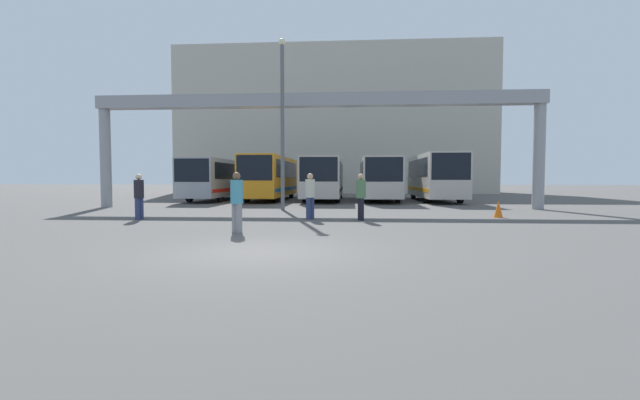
{
  "coord_description": "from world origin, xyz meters",
  "views": [
    {
      "loc": [
        2.04,
        -9.39,
        1.66
      ],
      "look_at": [
        0.1,
        17.14,
        0.3
      ],
      "focal_mm": 24.0,
      "sensor_mm": 36.0,
      "label": 1
    }
  ],
  "objects": [
    {
      "name": "pedestrian_mid_right",
      "position": [
        0.39,
        7.72,
        0.98
      ],
      "size": [
        0.39,
        0.39,
        1.86
      ],
      "rotation": [
        0.0,
        0.0,
        0.82
      ],
      "color": "navy",
      "rests_on": "ground"
    },
    {
      "name": "ground_plane",
      "position": [
        0.0,
        0.0,
        0.0
      ],
      "size": [
        200.0,
        200.0,
        0.0
      ],
      "primitive_type": "plane",
      "color": "#514F4C"
    },
    {
      "name": "pedestrian_near_left",
      "position": [
        -1.46,
        3.44,
        0.98
      ],
      "size": [
        0.38,
        0.38,
        1.84
      ],
      "rotation": [
        0.0,
        0.0,
        2.57
      ],
      "color": "gray",
      "rests_on": "ground"
    },
    {
      "name": "lamp_post",
      "position": [
        -1.52,
        12.63,
        4.77
      ],
      "size": [
        0.36,
        0.36,
        8.81
      ],
      "color": "#595B60",
      "rests_on": "ground"
    },
    {
      "name": "bus_slot_1",
      "position": [
        -4.05,
        22.76,
        1.86
      ],
      "size": [
        2.53,
        11.27,
        3.23
      ],
      "color": "orange",
      "rests_on": "ground"
    },
    {
      "name": "bus_slot_0",
      "position": [
        -8.1,
        22.52,
        1.74
      ],
      "size": [
        2.52,
        10.8,
        3.01
      ],
      "color": "#999EA5",
      "rests_on": "ground"
    },
    {
      "name": "bus_slot_2",
      "position": [
        0.0,
        22.8,
        1.78
      ],
      "size": [
        2.63,
        11.36,
        3.08
      ],
      "color": "beige",
      "rests_on": "ground"
    },
    {
      "name": "pedestrian_mid_left",
      "position": [
        2.42,
        7.45,
        0.98
      ],
      "size": [
        0.38,
        0.38,
        1.84
      ],
      "rotation": [
        0.0,
        0.0,
        1.81
      ],
      "color": "black",
      "rests_on": "ground"
    },
    {
      "name": "bus_slot_3",
      "position": [
        4.05,
        22.26,
        1.77
      ],
      "size": [
        2.55,
        10.28,
        3.06
      ],
      "color": "beige",
      "rests_on": "ground"
    },
    {
      "name": "traffic_cone",
      "position": [
        8.24,
        9.1,
        0.36
      ],
      "size": [
        0.37,
        0.37,
        0.73
      ],
      "color": "orange",
      "rests_on": "ground"
    },
    {
      "name": "overhead_gantry",
      "position": [
        0.0,
        14.11,
        5.21
      ],
      "size": [
        24.53,
        0.8,
        6.27
      ],
      "color": "gray",
      "rests_on": "ground"
    },
    {
      "name": "building_backdrop",
      "position": [
        0.0,
        42.47,
        8.08
      ],
      "size": [
        35.15,
        12.0,
        16.17
      ],
      "color": "#B7B2A3",
      "rests_on": "ground"
    },
    {
      "name": "bus_slot_4",
      "position": [
        8.1,
        22.23,
        1.9
      ],
      "size": [
        2.59,
        10.21,
        3.31
      ],
      "color": "beige",
      "rests_on": "ground"
    },
    {
      "name": "pedestrian_near_center",
      "position": [
        -6.43,
        7.09,
        0.97
      ],
      "size": [
        0.38,
        0.38,
        1.83
      ],
      "rotation": [
        0.0,
        0.0,
        4.35
      ],
      "color": "navy",
      "rests_on": "ground"
    }
  ]
}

